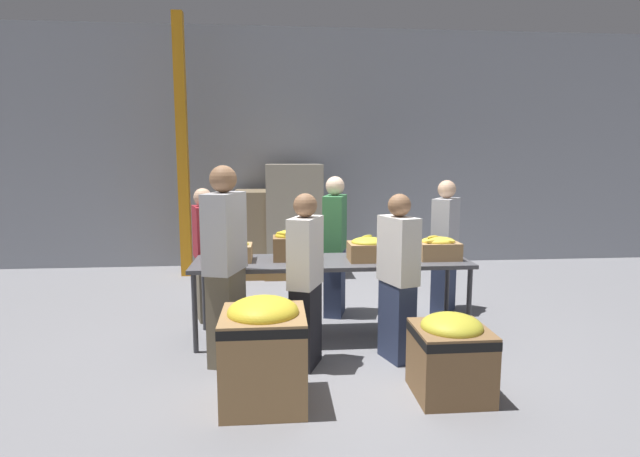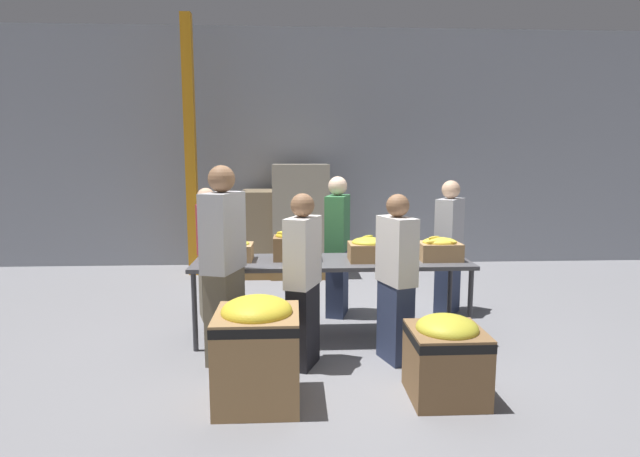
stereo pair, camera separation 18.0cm
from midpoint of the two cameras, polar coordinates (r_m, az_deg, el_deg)
The scene contains 18 objects.
ground_plane at distance 5.34m, azimuth 0.32°, elevation -12.21°, with size 30.00×30.00×0.00m, color gray.
wall_back at distance 8.67m, azimuth -1.96°, elevation 9.07°, with size 16.00×0.08×4.00m.
sorting_table at distance 5.12m, azimuth 0.32°, elevation -4.21°, with size 2.80×0.76×0.81m.
banana_box_0 at distance 5.15m, azimuth -11.21°, elevation -2.47°, with size 0.43×0.34×0.24m.
banana_box_1 at distance 5.12m, azimuth -3.97°, elevation -1.82°, with size 0.43×0.31×0.31m.
banana_box_2 at distance 5.08m, azimuth 4.52°, elevation -2.30°, with size 0.40×0.33×0.25m.
banana_box_3 at distance 5.26m, azimuth 12.39°, elevation -2.18°, with size 0.42×0.32×0.25m.
volunteer_0 at distance 4.59m, azimuth 7.76°, elevation -5.72°, with size 0.33×0.46×1.54m.
volunteer_1 at distance 4.41m, azimuth -2.84°, elevation -6.13°, with size 0.35×0.46×1.55m.
volunteer_2 at distance 5.84m, azimuth 0.82°, elevation -2.13°, with size 0.33×0.48×1.64m.
volunteer_3 at distance 5.86m, azimuth -13.92°, elevation -2.95°, with size 0.31×0.45×1.52m.
volunteer_4 at distance 6.11m, azimuth 13.26°, elevation -2.12°, with size 0.43×0.47×1.59m.
volunteer_5 at distance 4.55m, azimuth -11.87°, elevation -4.30°, with size 0.37×0.53×1.79m.
donation_bin_0 at distance 3.88m, azimuth -7.81°, elevation -13.38°, with size 0.63×0.63×0.83m.
donation_bin_1 at distance 4.10m, azimuth 13.46°, elevation -13.65°, with size 0.56×0.56×0.66m.
support_pillar at distance 8.05m, azimuth -16.08°, elevation 8.84°, with size 0.16×0.16×4.00m.
pallet_stack_0 at distance 8.03m, azimuth -7.01°, elevation -0.52°, with size 1.00×1.00×1.34m.
pallet_stack_1 at distance 7.92m, azimuth -3.64°, elevation 0.92°, with size 0.94×0.94×1.75m.
Camera 1 is at (-0.56, -4.98, 1.85)m, focal length 28.00 mm.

